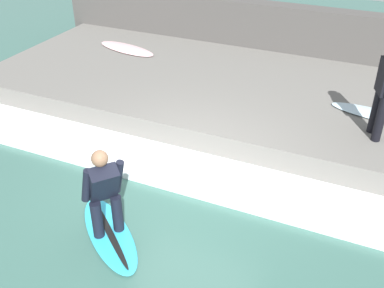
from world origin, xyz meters
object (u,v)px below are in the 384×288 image
object	(u,v)px
surfer_riding	(104,190)
surfboard_waiting_near	(377,115)
surfboard_riding	(110,233)
surfboard_spare	(127,49)

from	to	relation	value
surfer_riding	surfboard_waiting_near	xyz separation A→B (m)	(4.24, -3.19, -0.24)
surfboard_riding	surfboard_waiting_near	xyz separation A→B (m)	(4.24, -3.19, 0.55)
surfboard_riding	surfboard_spare	xyz separation A→B (m)	(5.38, 2.90, 0.55)
surfer_riding	surfboard_waiting_near	size ratio (longest dim) A/B	0.78
surfer_riding	surfboard_spare	size ratio (longest dim) A/B	0.77
surfboard_riding	surfboard_waiting_near	world-z (taller)	surfboard_waiting_near
surfboard_waiting_near	surfboard_spare	bearing A→B (deg)	79.41
surfer_riding	surfboard_riding	bearing A→B (deg)	-90.00
surfboard_waiting_near	surfer_riding	bearing A→B (deg)	143.08
surfboard_riding	surfer_riding	world-z (taller)	surfer_riding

